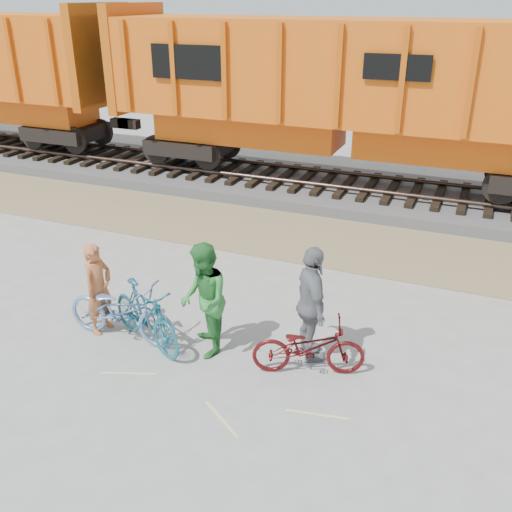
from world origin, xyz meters
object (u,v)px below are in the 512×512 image
at_px(person_solo, 98,289).
at_px(person_woman, 311,305).
at_px(hopper_car_center, 352,91).
at_px(person_man, 204,300).
at_px(bicycle_teal, 145,316).
at_px(bicycle_maroon, 309,347).
at_px(bicycle_blue, 121,311).

distance_m(person_solo, person_woman, 3.67).
bearing_deg(hopper_car_center, person_man, -90.84).
height_order(bicycle_teal, person_man, person_man).
height_order(person_solo, person_man, person_man).
bearing_deg(bicycle_maroon, bicycle_teal, 75.78).
bearing_deg(hopper_car_center, bicycle_maroon, -79.47).
bearing_deg(person_man, person_solo, -120.36).
bearing_deg(bicycle_maroon, hopper_car_center, -9.58).
bearing_deg(person_solo, hopper_car_center, -9.27).
bearing_deg(person_solo, person_man, -83.01).
bearing_deg(hopper_car_center, bicycle_blue, -100.14).
distance_m(bicycle_blue, bicycle_maroon, 3.23).
xyz_separation_m(bicycle_teal, bicycle_maroon, (2.74, 0.28, -0.10)).
relative_size(hopper_car_center, person_man, 7.33).
distance_m(bicycle_teal, person_solo, 1.02).
bearing_deg(bicycle_blue, bicycle_maroon, -85.66).
xyz_separation_m(bicycle_blue, person_woman, (3.12, 0.68, 0.44)).
bearing_deg(bicycle_teal, bicycle_blue, 114.89).
xyz_separation_m(bicycle_blue, person_solo, (-0.50, 0.10, 0.28)).
distance_m(hopper_car_center, bicycle_teal, 9.36).
relative_size(bicycle_blue, person_man, 1.08).
relative_size(bicycle_blue, person_woman, 1.05).
relative_size(hopper_car_center, bicycle_maroon, 8.06).
bearing_deg(bicycle_blue, person_man, -82.96).
height_order(hopper_car_center, person_solo, hopper_car_center).
bearing_deg(bicycle_maroon, person_woman, -6.07).
distance_m(hopper_car_center, person_solo, 9.37).
xyz_separation_m(hopper_car_center, bicycle_maroon, (1.61, -8.68, -2.55)).
bearing_deg(bicycle_teal, person_woman, -50.68).
height_order(bicycle_teal, person_solo, person_solo).
bearing_deg(person_woman, person_man, 73.75).
height_order(hopper_car_center, person_woman, hopper_car_center).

